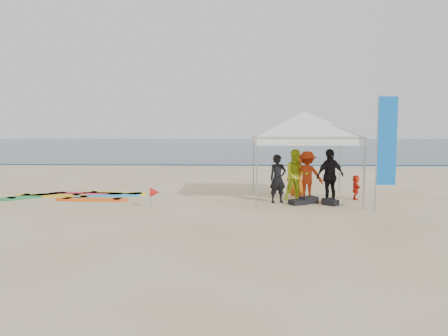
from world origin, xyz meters
name	(u,v)px	position (x,y,z in m)	size (l,w,h in m)	color
ground	(200,221)	(0.00, 0.00, 0.00)	(120.00, 120.00, 0.00)	beige
ocean	(233,144)	(0.00, 60.00, 0.04)	(160.00, 84.00, 0.08)	#0C2633
shoreline_foam	(224,166)	(0.00, 18.20, 0.00)	(160.00, 1.20, 0.01)	silver
person_black_a	(278,179)	(2.33, 3.03, 0.81)	(0.59, 0.39, 1.62)	black
person_yellow	(296,175)	(3.00, 3.52, 0.88)	(0.86, 0.67, 1.76)	#BBD51E
person_orange_a	(307,175)	(3.41, 3.76, 0.85)	(1.09, 0.63, 1.69)	red
person_black_b	(330,176)	(4.06, 3.04, 0.90)	(1.06, 0.44, 1.81)	black
person_orange_b	(297,174)	(3.18, 4.65, 0.79)	(0.77, 0.50, 1.58)	#CD6212
person_seated	(356,187)	(5.12, 3.81, 0.43)	(0.80, 0.25, 0.86)	red
canopy_tent	(303,111)	(3.22, 3.60, 3.06)	(4.65, 4.65, 3.51)	#A5A5A8
feather_flag	(386,142)	(5.36, 1.55, 2.07)	(0.59, 0.04, 3.51)	#A5A5A8
marker_pennant	(155,192)	(-1.58, 1.90, 0.49)	(0.28, 0.28, 0.64)	#A5A5A8
gear_pile	(313,201)	(3.47, 2.79, 0.10)	(1.63, 0.92, 0.22)	black
surfboard_spread	(82,196)	(-4.70, 4.12, 0.03)	(4.53, 2.14, 0.07)	yellow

